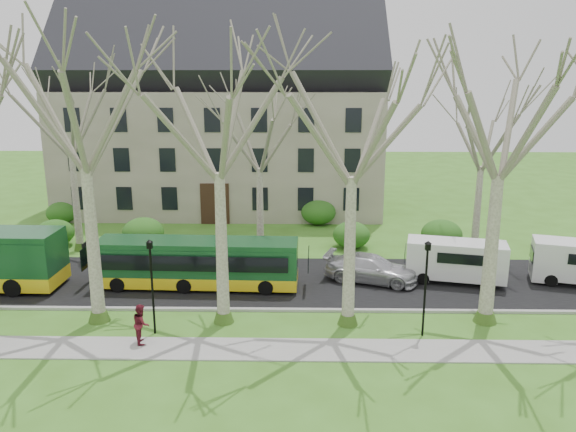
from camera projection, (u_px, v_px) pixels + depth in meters
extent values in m
plane|color=#3D7020|center=(289.00, 325.00, 26.13)|extent=(120.00, 120.00, 0.00)
cube|color=gray|center=(287.00, 349.00, 23.70)|extent=(70.00, 2.00, 0.06)
cube|color=black|center=(290.00, 282.00, 31.45)|extent=(80.00, 8.00, 0.06)
cube|color=#A5A39E|center=(289.00, 310.00, 27.57)|extent=(80.00, 0.25, 0.14)
cube|color=gray|center=(224.00, 150.00, 48.26)|extent=(26.00, 12.00, 10.00)
cylinder|color=black|center=(153.00, 292.00, 24.78)|extent=(0.10, 0.10, 4.00)
cube|color=black|center=(150.00, 245.00, 24.25)|extent=(0.22, 0.22, 0.30)
cylinder|color=black|center=(425.00, 293.00, 24.56)|extent=(0.10, 0.10, 4.00)
cube|color=black|center=(428.00, 247.00, 24.03)|extent=(0.22, 0.22, 0.30)
ellipsoid|color=#1D621C|center=(55.00, 232.00, 37.80)|extent=(2.60, 2.60, 2.00)
ellipsoid|color=#1D621C|center=(143.00, 232.00, 37.69)|extent=(2.60, 2.60, 2.00)
ellipsoid|color=#1D621C|center=(351.00, 233.00, 37.44)|extent=(2.60, 2.60, 2.00)
ellipsoid|color=#1D621C|center=(442.00, 234.00, 37.34)|extent=(2.60, 2.60, 2.00)
ellipsoid|color=#1D621C|center=(62.00, 211.00, 43.65)|extent=(2.60, 2.60, 2.00)
ellipsoid|color=#1D621C|center=(318.00, 212.00, 43.29)|extent=(2.60, 2.60, 2.00)
imported|color=silver|center=(371.00, 268.00, 31.26)|extent=(5.57, 3.63, 1.50)
imported|color=maroon|center=(141.00, 324.00, 24.07)|extent=(0.89, 1.01, 1.75)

